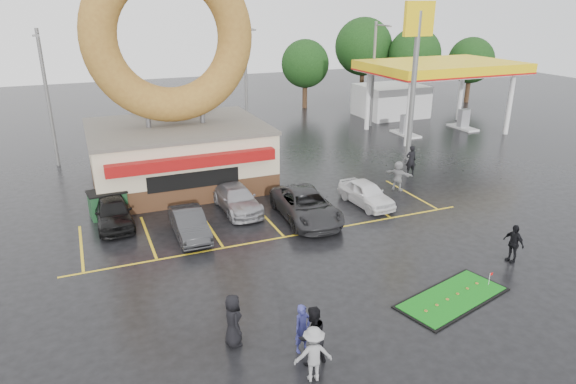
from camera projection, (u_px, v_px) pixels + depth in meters
name	position (u px, v px, depth m)	size (l,w,h in m)	color
ground	(315.00, 269.00, 21.54)	(120.00, 120.00, 0.00)	black
donut_shop	(175.00, 112.00, 30.12)	(10.20, 8.70, 13.50)	#472B19
gas_station	(418.00, 84.00, 45.56)	(12.30, 13.65, 5.90)	silver
shell_sign	(416.00, 52.00, 34.02)	(2.20, 0.36, 10.60)	slate
streetlight_left	(47.00, 96.00, 33.50)	(0.40, 2.21, 9.00)	slate
streetlight_mid	(246.00, 81.00, 39.40)	(0.40, 2.21, 9.00)	slate
streetlight_right	(374.00, 72.00, 44.59)	(0.40, 2.21, 9.00)	slate
tree_far_a	(415.00, 55.00, 55.04)	(5.60, 5.60, 8.00)	#332114
tree_far_b	(471.00, 60.00, 55.70)	(4.90, 4.90, 7.00)	#332114
tree_far_c	(363.00, 47.00, 56.84)	(6.30, 6.30, 9.00)	#332114
tree_far_d	(305.00, 64.00, 52.68)	(4.90, 4.90, 7.00)	#332114
car_black	(113.00, 212.00, 25.56)	(1.72, 4.29, 1.46)	black
car_dgrey	(189.00, 224.00, 24.35)	(1.38, 3.96, 1.31)	#2B2B2D
car_silver	(237.00, 199.00, 27.43)	(1.83, 4.49, 1.30)	#939297
car_grey	(306.00, 206.00, 26.23)	(2.49, 5.41, 1.50)	#2A2A2C
car_white	(366.00, 193.00, 28.15)	(1.58, 3.92, 1.34)	white
person_blue	(303.00, 328.00, 16.26)	(0.61, 0.40, 1.66)	navy
person_blackjkt	(312.00, 336.00, 15.64)	(0.96, 0.75, 1.97)	black
person_hoodie	(313.00, 354.00, 14.99)	(1.14, 0.66, 1.77)	gray
person_bystander	(233.00, 320.00, 16.55)	(0.88, 0.58, 1.81)	black
person_cameraman	(513.00, 243.00, 21.93)	(1.00, 0.42, 1.71)	black
person_walker_near	(398.00, 176.00, 30.30)	(1.66, 0.53, 1.79)	gray
person_walker_far	(411.00, 160.00, 32.94)	(0.71, 0.47, 1.96)	black
dumpster	(108.00, 204.00, 26.68)	(1.80, 1.20, 1.30)	#1C4926
putting_green	(452.00, 298.00, 19.41)	(4.99, 3.13, 0.58)	black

